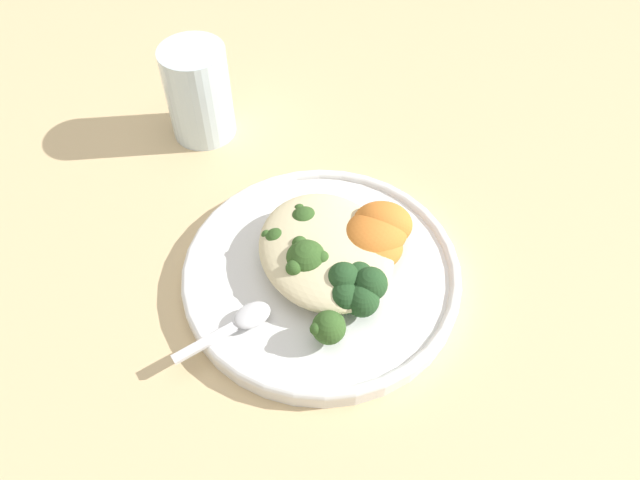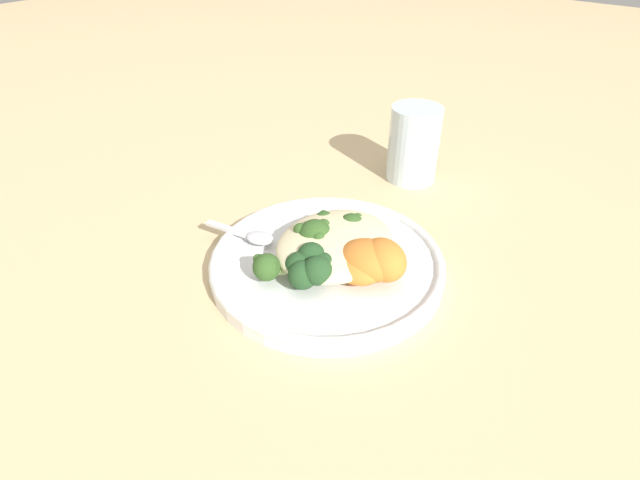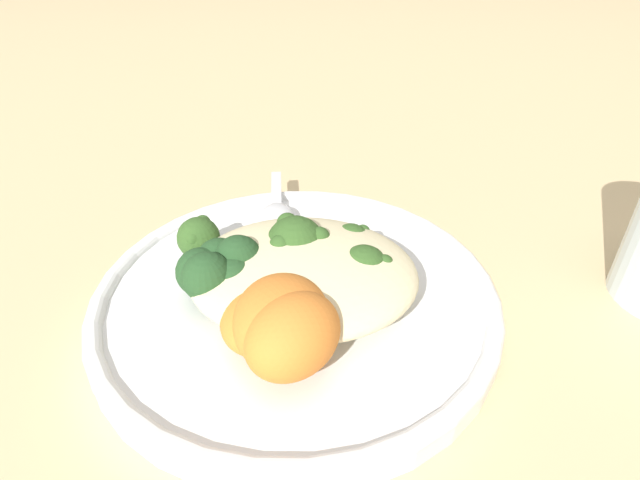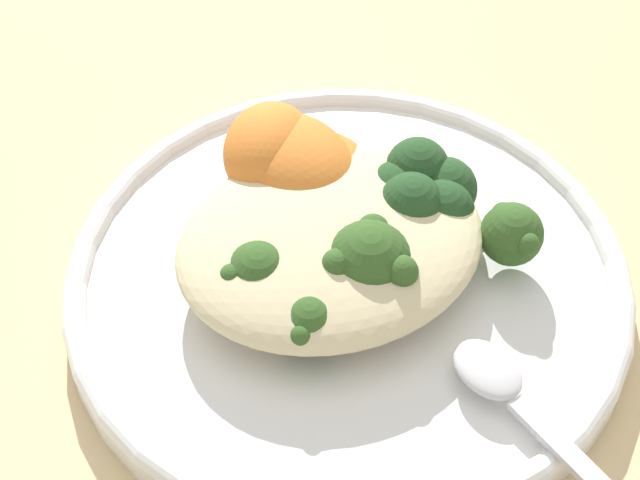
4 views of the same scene
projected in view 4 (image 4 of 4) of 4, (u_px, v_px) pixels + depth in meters
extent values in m
plane|color=#D6B784|center=(395.00, 309.00, 0.53)|extent=(4.00, 4.00, 0.00)
cylinder|color=white|center=(348.00, 288.00, 0.52)|extent=(0.27, 0.27, 0.02)
torus|color=white|center=(348.00, 277.00, 0.52)|extent=(0.28, 0.28, 0.01)
ellipsoid|color=beige|center=(330.00, 241.00, 0.51)|extent=(0.15, 0.13, 0.03)
ellipsoid|color=#ADC675|center=(307.00, 240.00, 0.52)|extent=(0.07, 0.05, 0.02)
sphere|color=#335623|center=(259.00, 276.00, 0.49)|extent=(0.03, 0.03, 0.03)
sphere|color=#335623|center=(262.00, 246.00, 0.49)|extent=(0.01, 0.01, 0.01)
sphere|color=#335623|center=(232.00, 277.00, 0.48)|extent=(0.01, 0.01, 0.01)
sphere|color=#335623|center=(282.00, 280.00, 0.48)|extent=(0.01, 0.01, 0.01)
ellipsoid|color=#ADC675|center=(319.00, 253.00, 0.51)|extent=(0.06, 0.09, 0.02)
sphere|color=#335623|center=(310.00, 324.00, 0.47)|extent=(0.03, 0.03, 0.03)
sphere|color=#335623|center=(318.00, 298.00, 0.48)|extent=(0.01, 0.01, 0.01)
sphere|color=#335623|center=(286.00, 310.00, 0.47)|extent=(0.01, 0.01, 0.01)
sphere|color=#335623|center=(301.00, 336.00, 0.46)|extent=(0.01, 0.01, 0.01)
sphere|color=#335623|center=(334.00, 323.00, 0.47)|extent=(0.01, 0.01, 0.01)
ellipsoid|color=#ADC675|center=(334.00, 239.00, 0.52)|extent=(0.02, 0.07, 0.02)
sphere|color=#335623|center=(371.00, 267.00, 0.49)|extent=(0.04, 0.04, 0.04)
sphere|color=#335623|center=(373.00, 230.00, 0.49)|extent=(0.02, 0.02, 0.02)
sphere|color=#335623|center=(340.00, 268.00, 0.48)|extent=(0.02, 0.02, 0.02)
sphere|color=#335623|center=(401.00, 272.00, 0.48)|extent=(0.02, 0.02, 0.02)
ellipsoid|color=#ADC675|center=(401.00, 234.00, 0.52)|extent=(0.10, 0.07, 0.01)
sphere|color=#335623|center=(512.00, 234.00, 0.51)|extent=(0.03, 0.03, 0.03)
sphere|color=#335623|center=(500.00, 210.00, 0.51)|extent=(0.01, 0.01, 0.01)
sphere|color=#335623|center=(527.00, 244.00, 0.50)|extent=(0.01, 0.01, 0.01)
ellipsoid|color=orange|center=(270.00, 152.00, 0.54)|extent=(0.07, 0.08, 0.04)
ellipsoid|color=orange|center=(327.00, 173.00, 0.54)|extent=(0.05, 0.06, 0.03)
ellipsoid|color=orange|center=(298.00, 185.00, 0.53)|extent=(0.06, 0.06, 0.03)
ellipsoid|color=orange|center=(295.00, 165.00, 0.53)|extent=(0.07, 0.08, 0.04)
sphere|color=#234723|center=(445.00, 189.00, 0.53)|extent=(0.03, 0.03, 0.03)
sphere|color=#234723|center=(417.00, 169.00, 0.53)|extent=(0.03, 0.03, 0.03)
sphere|color=#234723|center=(395.00, 194.00, 0.53)|extent=(0.03, 0.03, 0.03)
sphere|color=#234723|center=(411.00, 205.00, 0.51)|extent=(0.03, 0.03, 0.03)
sphere|color=#234723|center=(442.00, 211.00, 0.52)|extent=(0.03, 0.03, 0.03)
cube|color=silver|center=(566.00, 452.00, 0.45)|extent=(0.02, 0.06, 0.00)
ellipsoid|color=silver|center=(488.00, 369.00, 0.47)|extent=(0.03, 0.04, 0.01)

